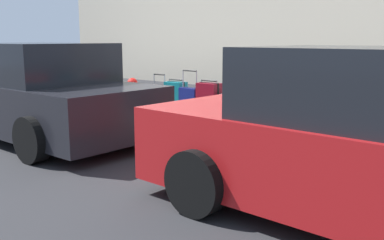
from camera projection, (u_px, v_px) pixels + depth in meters
name	position (u px, v px, depth m)	size (l,w,h in m)	color
ground_plane	(157.00, 133.00, 7.84)	(40.00, 40.00, 0.00)	#28282B
sidewalk_curb	(239.00, 112.00, 9.68)	(18.00, 5.00, 0.14)	#9E9B93
suitcase_navy_1	(384.00, 132.00, 5.81)	(0.45, 0.20, 0.91)	navy
suitcase_teal_2	(346.00, 125.00, 6.13)	(0.46, 0.24, 0.72)	#0F606B
suitcase_black_3	(314.00, 124.00, 6.48)	(0.41, 0.19, 0.88)	black
suitcase_red_4	(286.00, 112.00, 6.86)	(0.50, 0.20, 1.11)	red
suitcase_olive_5	(259.00, 110.00, 7.20)	(0.37, 0.22, 0.79)	#59601E
suitcase_silver_6	(233.00, 112.00, 7.45)	(0.43, 0.23, 0.89)	#9EA0A8
suitcase_maroon_7	(209.00, 105.00, 7.71)	(0.40, 0.26, 0.81)	maroon
suitcase_navy_8	(190.00, 105.00, 8.02)	(0.39, 0.19, 0.96)	navy
suitcase_teal_9	(176.00, 100.00, 8.39)	(0.40, 0.29, 0.77)	#0F606B
suitcase_black_10	(160.00, 101.00, 8.68)	(0.36, 0.21, 0.84)	black
fire_hydrant	(133.00, 95.00, 9.08)	(0.39, 0.21, 0.72)	red
bollard_post	(112.00, 90.00, 9.25)	(0.16, 0.16, 0.89)	brown
parked_car_charcoal_1	(38.00, 93.00, 7.44)	(4.52, 2.15, 1.58)	black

